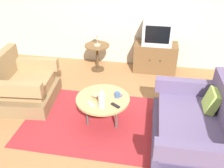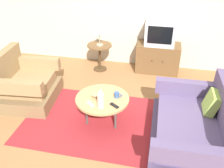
% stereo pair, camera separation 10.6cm
% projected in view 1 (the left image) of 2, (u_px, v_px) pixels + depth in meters
% --- Properties ---
extents(ground_plane, '(16.00, 16.00, 0.00)m').
position_uv_depth(ground_plane, '(107.00, 129.00, 3.68)').
color(ground_plane, olive).
extents(back_wall, '(9.00, 0.12, 2.70)m').
position_uv_depth(back_wall, '(129.00, 2.00, 5.01)').
color(back_wall, '#BCB29E').
rests_on(back_wall, ground).
extents(area_rug, '(2.46, 1.57, 0.00)m').
position_uv_depth(area_rug, '(103.00, 122.00, 3.83)').
color(area_rug, maroon).
rests_on(area_rug, ground).
extents(armchair, '(0.96, 1.08, 0.88)m').
position_uv_depth(armchair, '(24.00, 87.00, 4.16)').
color(armchair, brown).
rests_on(armchair, ground).
extents(couch, '(1.00, 1.52, 0.87)m').
position_uv_depth(couch, '(195.00, 129.00, 3.26)').
color(couch, '#4B3E5C').
rests_on(couch, ground).
extents(coffee_table, '(0.80, 0.80, 0.45)m').
position_uv_depth(coffee_table, '(103.00, 100.00, 3.62)').
color(coffee_table, tan).
rests_on(coffee_table, ground).
extents(side_table, '(0.51, 0.51, 0.57)m').
position_uv_depth(side_table, '(97.00, 52.00, 5.14)').
color(side_table, brown).
rests_on(side_table, ground).
extents(tv_stand, '(0.88, 0.47, 0.61)m').
position_uv_depth(tv_stand, '(155.00, 57.00, 5.18)').
color(tv_stand, brown).
rests_on(tv_stand, ground).
extents(television, '(0.59, 0.43, 0.48)m').
position_uv_depth(television, '(158.00, 33.00, 4.89)').
color(television, '#B7B7BC').
rests_on(television, tv_stand).
extents(table_lamp, '(0.23, 0.23, 0.40)m').
position_uv_depth(table_lamp, '(97.00, 31.00, 4.88)').
color(table_lamp, '#9E937A').
rests_on(table_lamp, side_table).
extents(vase, '(0.09, 0.09, 0.30)m').
position_uv_depth(vase, '(102.00, 99.00, 3.33)').
color(vase, beige).
rests_on(vase, coffee_table).
extents(mug, '(0.12, 0.08, 0.08)m').
position_uv_depth(mug, '(117.00, 95.00, 3.61)').
color(mug, '#335184').
rests_on(mug, coffee_table).
extents(bowl, '(0.15, 0.15, 0.04)m').
position_uv_depth(bowl, '(97.00, 96.00, 3.62)').
color(bowl, tan).
rests_on(bowl, coffee_table).
extents(tv_remote_dark, '(0.15, 0.12, 0.02)m').
position_uv_depth(tv_remote_dark, '(115.00, 105.00, 3.43)').
color(tv_remote_dark, black).
rests_on(tv_remote_dark, coffee_table).
extents(tv_remote_silver, '(0.14, 0.14, 0.02)m').
position_uv_depth(tv_remote_silver, '(91.00, 104.00, 3.45)').
color(tv_remote_silver, '#B2B2B7').
rests_on(tv_remote_silver, coffee_table).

